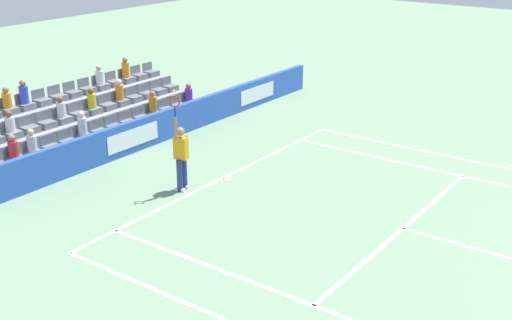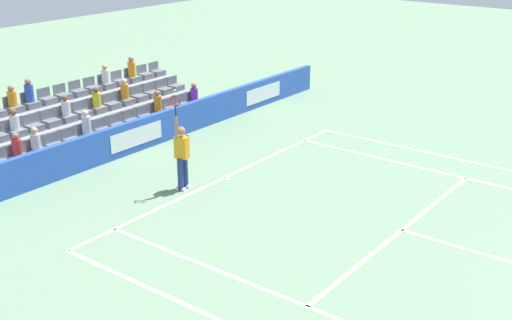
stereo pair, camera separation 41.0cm
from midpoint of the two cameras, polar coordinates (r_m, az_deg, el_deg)
line_baseline at (r=18.97m, az=-2.08°, el=-1.51°), size 10.97×0.10×0.01m
line_service at (r=16.35m, az=13.08°, el=-5.85°), size 8.23×0.10×0.01m
line_singles_sideline_left at (r=12.94m, az=7.06°, el=-13.01°), size 0.10×11.89×0.01m
line_singles_sideline_right at (r=19.77m, az=19.31°, el=-1.78°), size 0.10×11.89×0.01m
line_doubles_sideline_right at (r=21.00m, az=20.52°, el=-0.63°), size 0.10×11.89×0.01m
line_centre_mark at (r=18.91m, az=-1.85°, el=-1.58°), size 0.10×0.20×0.01m
sponsor_barrier at (r=21.18m, az=-9.82°, el=2.03°), size 19.92×0.22×1.02m
tennis_player at (r=17.93m, az=-5.71°, el=0.44°), size 0.53×0.40×2.85m
stadium_stand at (r=22.85m, az=-13.82°, el=3.22°), size 8.68×2.85×2.21m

